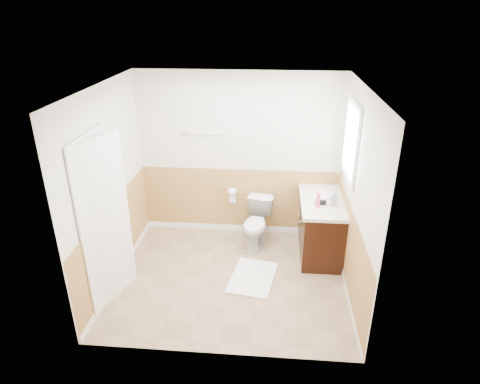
# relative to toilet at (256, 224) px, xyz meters

# --- Properties ---
(floor) EXTENTS (3.00, 3.00, 0.00)m
(floor) POSITION_rel_toilet_xyz_m (-0.29, -0.89, -0.35)
(floor) COLOR #8C7051
(floor) RESTS_ON ground
(ceiling) EXTENTS (3.00, 3.00, 0.00)m
(ceiling) POSITION_rel_toilet_xyz_m (-0.29, -0.89, 2.15)
(ceiling) COLOR white
(ceiling) RESTS_ON floor
(wall_back) EXTENTS (3.00, 0.00, 3.00)m
(wall_back) POSITION_rel_toilet_xyz_m (-0.29, 0.41, 0.90)
(wall_back) COLOR silver
(wall_back) RESTS_ON floor
(wall_front) EXTENTS (3.00, 0.00, 3.00)m
(wall_front) POSITION_rel_toilet_xyz_m (-0.29, -2.19, 0.90)
(wall_front) COLOR silver
(wall_front) RESTS_ON floor
(wall_left) EXTENTS (0.00, 3.00, 3.00)m
(wall_left) POSITION_rel_toilet_xyz_m (-1.79, -0.89, 0.90)
(wall_left) COLOR silver
(wall_left) RESTS_ON floor
(wall_right) EXTENTS (0.00, 3.00, 3.00)m
(wall_right) POSITION_rel_toilet_xyz_m (1.21, -0.89, 0.90)
(wall_right) COLOR silver
(wall_right) RESTS_ON floor
(wainscot_back) EXTENTS (3.00, 0.00, 3.00)m
(wainscot_back) POSITION_rel_toilet_xyz_m (-0.29, 0.39, 0.15)
(wainscot_back) COLOR #AD7E45
(wainscot_back) RESTS_ON floor
(wainscot_front) EXTENTS (3.00, 0.00, 3.00)m
(wainscot_front) POSITION_rel_toilet_xyz_m (-0.29, -2.18, 0.15)
(wainscot_front) COLOR #AD7E45
(wainscot_front) RESTS_ON floor
(wainscot_left) EXTENTS (0.00, 2.60, 2.60)m
(wainscot_left) POSITION_rel_toilet_xyz_m (-1.78, -0.89, 0.15)
(wainscot_left) COLOR #AD7E45
(wainscot_left) RESTS_ON floor
(wainscot_right) EXTENTS (0.00, 2.60, 2.60)m
(wainscot_right) POSITION_rel_toilet_xyz_m (1.20, -0.89, 0.15)
(wainscot_right) COLOR #AD7E45
(wainscot_right) RESTS_ON floor
(toilet) EXTENTS (0.50, 0.73, 0.69)m
(toilet) POSITION_rel_toilet_xyz_m (0.00, 0.00, 0.00)
(toilet) COLOR silver
(toilet) RESTS_ON floor
(bath_mat) EXTENTS (0.68, 0.88, 0.02)m
(bath_mat) POSITION_rel_toilet_xyz_m (-0.00, -0.86, -0.34)
(bath_mat) COLOR white
(bath_mat) RESTS_ON floor
(vanity_cabinet) EXTENTS (0.55, 1.10, 0.80)m
(vanity_cabinet) POSITION_rel_toilet_xyz_m (0.92, -0.15, 0.05)
(vanity_cabinet) COLOR black
(vanity_cabinet) RESTS_ON floor
(vanity_knob_left) EXTENTS (0.03, 0.03, 0.03)m
(vanity_knob_left) POSITION_rel_toilet_xyz_m (0.62, -0.25, 0.20)
(vanity_knob_left) COLOR silver
(vanity_knob_left) RESTS_ON vanity_cabinet
(vanity_knob_right) EXTENTS (0.03, 0.03, 0.03)m
(vanity_knob_right) POSITION_rel_toilet_xyz_m (0.62, -0.05, 0.20)
(vanity_knob_right) COLOR silver
(vanity_knob_right) RESTS_ON vanity_cabinet
(countertop) EXTENTS (0.60, 1.15, 0.05)m
(countertop) POSITION_rel_toilet_xyz_m (0.91, -0.15, 0.48)
(countertop) COLOR beige
(countertop) RESTS_ON vanity_cabinet
(sink_basin) EXTENTS (0.36, 0.36, 0.02)m
(sink_basin) POSITION_rel_toilet_xyz_m (0.92, -0.00, 0.51)
(sink_basin) COLOR white
(sink_basin) RESTS_ON countertop
(faucet) EXTENTS (0.02, 0.02, 0.14)m
(faucet) POSITION_rel_toilet_xyz_m (1.10, -0.00, 0.57)
(faucet) COLOR silver
(faucet) RESTS_ON countertop
(lotion_bottle) EXTENTS (0.05, 0.05, 0.22)m
(lotion_bottle) POSITION_rel_toilet_xyz_m (0.82, -0.41, 0.61)
(lotion_bottle) COLOR #EE3D74
(lotion_bottle) RESTS_ON countertop
(soap_dispenser) EXTENTS (0.09, 0.09, 0.19)m
(soap_dispenser) POSITION_rel_toilet_xyz_m (1.04, -0.30, 0.60)
(soap_dispenser) COLOR gray
(soap_dispenser) RESTS_ON countertop
(hair_dryer_body) EXTENTS (0.14, 0.07, 0.07)m
(hair_dryer_body) POSITION_rel_toilet_xyz_m (0.87, -0.30, 0.54)
(hair_dryer_body) COLOR black
(hair_dryer_body) RESTS_ON countertop
(hair_dryer_handle) EXTENTS (0.03, 0.03, 0.07)m
(hair_dryer_handle) POSITION_rel_toilet_xyz_m (0.84, -0.25, 0.51)
(hair_dryer_handle) COLOR black
(hair_dryer_handle) RESTS_ON countertop
(mirror_panel) EXTENTS (0.02, 0.35, 0.90)m
(mirror_panel) POSITION_rel_toilet_xyz_m (1.19, 0.21, 1.20)
(mirror_panel) COLOR silver
(mirror_panel) RESTS_ON wall_right
(window_frame) EXTENTS (0.04, 0.80, 1.00)m
(window_frame) POSITION_rel_toilet_xyz_m (1.18, -0.31, 1.40)
(window_frame) COLOR white
(window_frame) RESTS_ON wall_right
(window_glass) EXTENTS (0.01, 0.70, 0.90)m
(window_glass) POSITION_rel_toilet_xyz_m (1.20, -0.31, 1.40)
(window_glass) COLOR white
(window_glass) RESTS_ON wall_right
(door) EXTENTS (0.29, 0.78, 2.04)m
(door) POSITION_rel_toilet_xyz_m (-1.69, -1.34, 0.67)
(door) COLOR white
(door) RESTS_ON wall_left
(door_frame) EXTENTS (0.02, 0.92, 2.10)m
(door_frame) POSITION_rel_toilet_xyz_m (-1.77, -1.34, 0.68)
(door_frame) COLOR white
(door_frame) RESTS_ON wall_left
(door_knob) EXTENTS (0.06, 0.06, 0.06)m
(door_knob) POSITION_rel_toilet_xyz_m (-1.63, -1.01, 0.60)
(door_knob) COLOR silver
(door_knob) RESTS_ON door
(towel_bar) EXTENTS (0.62, 0.02, 0.02)m
(towel_bar) POSITION_rel_toilet_xyz_m (-0.84, 0.35, 1.25)
(towel_bar) COLOR silver
(towel_bar) RESTS_ON wall_back
(tp_holder_bar) EXTENTS (0.14, 0.02, 0.02)m
(tp_holder_bar) POSITION_rel_toilet_xyz_m (-0.39, 0.33, 0.35)
(tp_holder_bar) COLOR silver
(tp_holder_bar) RESTS_ON wall_back
(tp_roll) EXTENTS (0.10, 0.11, 0.11)m
(tp_roll) POSITION_rel_toilet_xyz_m (-0.39, 0.33, 0.35)
(tp_roll) COLOR white
(tp_roll) RESTS_ON tp_holder_bar
(tp_sheet) EXTENTS (0.10, 0.01, 0.16)m
(tp_sheet) POSITION_rel_toilet_xyz_m (-0.39, 0.33, 0.24)
(tp_sheet) COLOR white
(tp_sheet) RESTS_ON tp_roll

